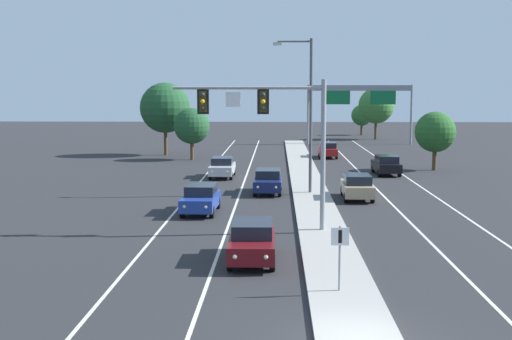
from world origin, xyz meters
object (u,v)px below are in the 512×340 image
(overhead_signal_mast, at_px, (275,122))
(tree_far_right_c, at_px, (376,106))
(car_receding_black, at_px, (386,165))
(car_receding_red, at_px, (328,150))
(tree_far_left_b, at_px, (165,108))
(car_oncoming_navy, at_px, (268,181))
(car_oncoming_silver, at_px, (222,167))
(tree_far_right_b, at_px, (435,132))
(tree_far_right_a, at_px, (362,115))
(median_sign_post, at_px, (340,249))
(car_oncoming_darkred, at_px, (252,241))
(tree_far_left_a, at_px, (192,126))
(car_receding_tan, at_px, (357,186))
(street_lamp_median, at_px, (307,106))
(highway_sign_gantry, at_px, (360,95))
(car_oncoming_blue, at_px, (201,198))

(overhead_signal_mast, bearing_deg, tree_far_right_c, 77.60)
(car_receding_black, distance_m, car_receding_red, 14.42)
(tree_far_left_b, bearing_deg, car_oncoming_navy, -67.08)
(car_oncoming_silver, height_order, tree_far_right_b, tree_far_right_b)
(overhead_signal_mast, distance_m, car_receding_red, 37.47)
(tree_far_right_a, bearing_deg, tree_far_right_c, -84.74)
(tree_far_right_a, bearing_deg, car_oncoming_navy, -102.77)
(median_sign_post, xyz_separation_m, car_oncoming_darkred, (-3.08, 4.49, -0.77))
(car_oncoming_silver, height_order, tree_far_left_a, tree_far_left_a)
(car_receding_tan, bearing_deg, car_receding_black, 73.22)
(median_sign_post, distance_m, car_oncoming_darkred, 5.50)
(median_sign_post, height_order, car_oncoming_silver, median_sign_post)
(car_receding_black, bearing_deg, street_lamp_median, -122.65)
(overhead_signal_mast, distance_m, highway_sign_gantry, 55.40)
(highway_sign_gantry, xyz_separation_m, tree_far_left_a, (-18.81, -20.09, -2.83))
(tree_far_right_b, distance_m, tree_far_left_b, 28.37)
(car_oncoming_silver, relative_size, tree_far_right_c, 0.63)
(tree_far_right_b, relative_size, tree_far_right_c, 0.70)
(car_oncoming_darkred, distance_m, tree_far_right_a, 79.01)
(tree_far_right_a, height_order, tree_far_right_c, tree_far_right_c)
(highway_sign_gantry, height_order, tree_far_left_b, tree_far_left_b)
(car_receding_red, bearing_deg, street_lamp_median, -97.36)
(overhead_signal_mast, height_order, median_sign_post, overhead_signal_mast)
(street_lamp_median, bearing_deg, tree_far_left_b, 117.02)
(car_oncoming_blue, relative_size, car_oncoming_navy, 1.00)
(car_oncoming_darkred, relative_size, tree_far_left_b, 0.59)
(car_oncoming_blue, xyz_separation_m, car_receding_tan, (9.31, 5.10, 0.00))
(car_oncoming_navy, xyz_separation_m, tree_far_left_a, (-7.78, 21.67, 2.51))
(median_sign_post, bearing_deg, tree_far_right_b, 72.57)
(car_oncoming_silver, distance_m, tree_far_right_b, 18.77)
(median_sign_post, xyz_separation_m, car_receding_tan, (2.95, 20.35, -0.77))
(street_lamp_median, xyz_separation_m, car_receding_red, (3.19, 24.71, -4.97))
(tree_far_right_a, distance_m, tree_far_right_c, 9.28)
(car_receding_tan, bearing_deg, car_oncoming_silver, 131.57)
(overhead_signal_mast, xyz_separation_m, tree_far_right_a, (13.02, 72.12, -2.31))
(overhead_signal_mast, bearing_deg, car_oncoming_blue, 128.80)
(car_oncoming_blue, bearing_deg, tree_far_left_a, 98.05)
(car_receding_black, xyz_separation_m, tree_far_left_b, (-20.62, 16.11, 4.17))
(tree_far_left_a, bearing_deg, car_receding_tan, -60.83)
(car_oncoming_navy, xyz_separation_m, tree_far_left_b, (-11.15, 26.38, 4.17))
(car_receding_black, height_order, tree_far_right_b, tree_far_right_b)
(median_sign_post, height_order, car_receding_black, median_sign_post)
(tree_far_right_c, bearing_deg, tree_far_right_b, -90.36)
(car_oncoming_darkred, bearing_deg, car_oncoming_navy, 88.79)
(car_receding_red, bearing_deg, tree_far_right_b, -51.88)
(car_receding_black, bearing_deg, overhead_signal_mast, -111.46)
(highway_sign_gantry, bearing_deg, overhead_signal_mast, -100.99)
(street_lamp_median, xyz_separation_m, car_oncoming_navy, (-2.56, 0.51, -4.97))
(car_oncoming_silver, height_order, tree_far_right_c, tree_far_right_c)
(car_oncoming_blue, relative_size, tree_far_left_a, 0.88)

